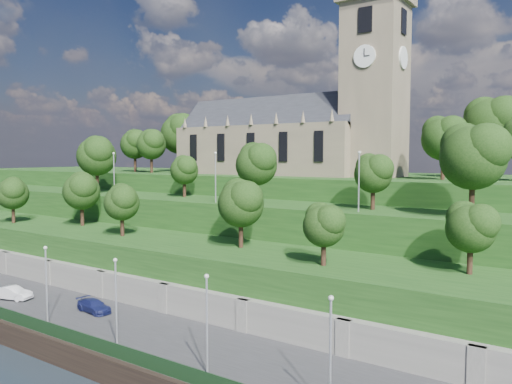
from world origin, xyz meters
The scene contains 16 objects.
ground centered at (0.00, 0.00, 0.00)m, with size 320.00×320.00×0.00m, color black.
promenade centered at (0.00, 6.00, 1.00)m, with size 160.00×12.00×2.00m, color #2D2D30.
quay_wall centered at (0.00, -0.05, 1.10)m, with size 160.00×0.50×2.20m, color black.
fence centered at (0.00, 0.60, 2.60)m, with size 160.00×0.10×1.20m, color #163319.
retaining_wall centered at (0.00, 11.97, 2.50)m, with size 160.00×2.10×5.00m.
embankment_lower centered at (0.00, 18.00, 4.00)m, with size 160.00×12.00×8.00m, color #193E14.
embankment_upper centered at (0.00, 29.00, 6.00)m, with size 160.00×10.00×12.00m, color #193E14.
hilltop centered at (0.00, 50.00, 7.50)m, with size 160.00×32.00×15.00m, color #193E14.
church centered at (0.79, 45.98, 22.52)m, with size 38.60×12.35×27.60m.
trees_lower centered at (-3.00, 18.27, 12.82)m, with size 68.53×8.96×7.86m.
trees_upper centered at (3.61, 27.79, 17.84)m, with size 64.93×8.25×9.51m.
trees_hilltop centered at (0.27, 46.03, 21.85)m, with size 72.94×16.51×11.53m.
lamp_posts_promenade centered at (-2.00, 2.50, 6.37)m, with size 60.36×0.36×7.53m.
lamp_posts_upper centered at (0.00, 26.00, 15.92)m, with size 40.36×0.36×6.66m.
car_middle centered at (-12.42, 4.94, 2.75)m, with size 1.58×4.53×1.49m, color silver.
car_right centered at (-1.08, 7.20, 2.64)m, with size 1.81×4.44×1.29m, color #161B4D.
Camera 1 is at (41.17, -25.20, 18.19)m, focal length 35.00 mm.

